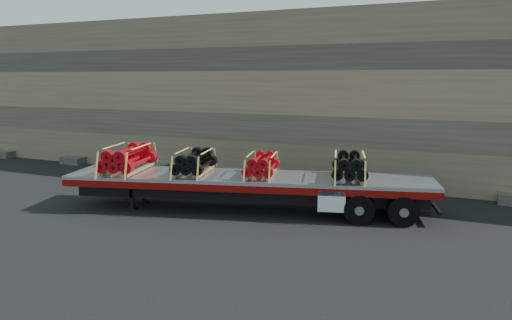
{
  "coord_description": "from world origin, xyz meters",
  "views": [
    {
      "loc": [
        5.69,
        -14.16,
        4.33
      ],
      "look_at": [
        -1.38,
        1.47,
        1.48
      ],
      "focal_mm": 35.0,
      "sensor_mm": 36.0,
      "label": 1
    }
  ],
  "objects_px": {
    "bundle_rear": "(349,167)",
    "bundle_midfront": "(195,163)",
    "bundle_front": "(128,159)",
    "bundle_midrear": "(262,166)",
    "trailer": "(248,193)"
  },
  "relations": [
    {
      "from": "bundle_rear",
      "to": "bundle_midfront",
      "type": "bearing_deg",
      "value": 180.0
    },
    {
      "from": "bundle_front",
      "to": "bundle_midfront",
      "type": "height_order",
      "value": "bundle_front"
    },
    {
      "from": "bundle_front",
      "to": "bundle_rear",
      "type": "height_order",
      "value": "bundle_front"
    },
    {
      "from": "bundle_rear",
      "to": "bundle_midrear",
      "type": "bearing_deg",
      "value": 180.0
    },
    {
      "from": "bundle_midfront",
      "to": "bundle_rear",
      "type": "distance_m",
      "value": 5.02
    },
    {
      "from": "trailer",
      "to": "bundle_midfront",
      "type": "height_order",
      "value": "bundle_midfront"
    },
    {
      "from": "bundle_front",
      "to": "bundle_rear",
      "type": "xyz_separation_m",
      "value": [
        7.09,
        1.9,
        -0.05
      ]
    },
    {
      "from": "trailer",
      "to": "bundle_rear",
      "type": "relative_size",
      "value": 5.59
    },
    {
      "from": "trailer",
      "to": "bundle_rear",
      "type": "bearing_deg",
      "value": 0.0
    },
    {
      "from": "trailer",
      "to": "bundle_rear",
      "type": "distance_m",
      "value": 3.38
    },
    {
      "from": "bundle_front",
      "to": "bundle_midrear",
      "type": "relative_size",
      "value": 1.26
    },
    {
      "from": "trailer",
      "to": "bundle_front",
      "type": "xyz_separation_m",
      "value": [
        -3.97,
        -1.06,
        1.01
      ]
    },
    {
      "from": "trailer",
      "to": "bundle_midfront",
      "type": "xyz_separation_m",
      "value": [
        -1.72,
        -0.46,
        0.96
      ]
    },
    {
      "from": "bundle_front",
      "to": "bundle_rear",
      "type": "bearing_deg",
      "value": 0.0
    },
    {
      "from": "trailer",
      "to": "bundle_midfront",
      "type": "relative_size",
      "value": 5.7
    }
  ]
}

